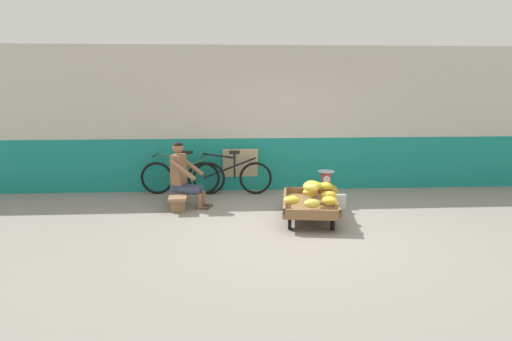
% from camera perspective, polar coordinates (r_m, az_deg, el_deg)
% --- Properties ---
extents(ground_plane, '(80.00, 80.00, 0.00)m').
position_cam_1_polar(ground_plane, '(6.64, 5.20, -7.68)').
color(ground_plane, gray).
extents(back_wall, '(16.00, 0.30, 2.87)m').
position_cam_1_polar(back_wall, '(9.04, 2.65, 6.63)').
color(back_wall, '#19847A').
rests_on(back_wall, ground).
extents(banana_cart, '(1.04, 1.55, 0.36)m').
position_cam_1_polar(banana_cart, '(7.12, 6.93, -4.41)').
color(banana_cart, brown).
rests_on(banana_cart, ground).
extents(banana_pile, '(0.97, 1.36, 0.26)m').
position_cam_1_polar(banana_pile, '(7.07, 7.48, -2.68)').
color(banana_pile, gold).
rests_on(banana_pile, banana_cart).
extents(low_bench, '(0.33, 1.11, 0.27)m').
position_cam_1_polar(low_bench, '(7.95, -9.80, -3.15)').
color(low_bench, olive).
rests_on(low_bench, ground).
extents(vendor_seated, '(0.73, 0.59, 1.14)m').
position_cam_1_polar(vendor_seated, '(7.84, -9.29, -0.58)').
color(vendor_seated, brown).
rests_on(vendor_seated, ground).
extents(plastic_crate, '(0.36, 0.28, 0.30)m').
position_cam_1_polar(plastic_crate, '(8.17, 8.92, -3.10)').
color(plastic_crate, gold).
rests_on(plastic_crate, ground).
extents(weighing_scale, '(0.30, 0.30, 0.29)m').
position_cam_1_polar(weighing_scale, '(8.10, 8.98, -1.02)').
color(weighing_scale, '#28282D').
rests_on(weighing_scale, plastic_crate).
extents(bicycle_near_left, '(1.66, 0.48, 0.86)m').
position_cam_1_polar(bicycle_near_left, '(8.79, -9.40, -0.77)').
color(bicycle_near_left, black).
rests_on(bicycle_near_left, ground).
extents(bicycle_far_left, '(1.66, 0.48, 0.86)m').
position_cam_1_polar(bicycle_far_left, '(8.70, -3.44, -0.77)').
color(bicycle_far_left, black).
rests_on(bicycle_far_left, ground).
extents(sign_board, '(0.70, 0.27, 0.87)m').
position_cam_1_polar(sign_board, '(8.95, -2.02, 0.11)').
color(sign_board, '#C6B289').
rests_on(sign_board, ground).
extents(shopping_bag, '(0.18, 0.12, 0.24)m').
position_cam_1_polar(shopping_bag, '(7.91, 10.76, -3.86)').
color(shopping_bag, silver).
rests_on(shopping_bag, ground).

